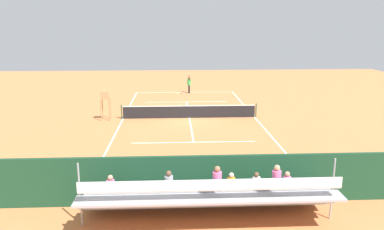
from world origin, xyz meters
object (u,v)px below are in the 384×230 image
bleacher_stand (209,196)px  tennis_player (189,83)px  tennis_ball_near (196,96)px  courtside_bench (256,181)px  equipment_bag (207,192)px  tennis_racket (178,94)px  tennis_net (189,112)px  umpire_chair (105,103)px

bleacher_stand → tennis_player: 25.90m
tennis_player → tennis_ball_near: 2.31m
courtside_bench → equipment_bag: courtside_bench is taller
tennis_racket → tennis_ball_near: tennis_ball_near is taller
tennis_net → tennis_ball_near: (-1.02, -8.55, -0.47)m
umpire_chair → courtside_bench: size_ratio=1.19×
tennis_net → tennis_ball_near: 8.63m
tennis_net → bleacher_stand: size_ratio=1.14×
courtside_bench → tennis_ball_near: (1.21, -21.83, -0.53)m
bleacher_stand → courtside_bench: bearing=-136.5°
tennis_net → umpire_chair: umpire_chair is taller
bleacher_stand → tennis_racket: bleacher_stand is taller
tennis_ball_near → tennis_player: bearing=-73.8°
tennis_racket → tennis_player: bearing=-162.7°
tennis_net → tennis_player: 10.58m
courtside_bench → tennis_player: (1.79, -23.83, 0.46)m
tennis_ball_near → tennis_racket: bearing=-44.4°
bleacher_stand → tennis_racket: size_ratio=15.51×
umpire_chair → tennis_player: (-6.64, -10.89, -0.30)m
tennis_net → tennis_player: (-0.44, -10.56, 0.51)m
tennis_net → tennis_racket: 10.25m
tennis_racket → tennis_ball_near: bearing=135.6°
equipment_bag → tennis_racket: 23.63m
courtside_bench → tennis_racket: size_ratio=3.08×
equipment_bag → tennis_ball_near: size_ratio=13.64×
umpire_chair → equipment_bag: 14.58m
tennis_ball_near → equipment_bag: bearing=87.7°
umpire_chair → tennis_racket: size_ratio=3.66×
umpire_chair → tennis_ball_near: (-7.22, -8.88, -1.28)m
tennis_net → courtside_bench: bearing=99.5°
equipment_bag → tennis_racket: (0.82, -23.61, -0.16)m
courtside_bench → tennis_racket: bearing=-83.0°
umpire_chair → courtside_bench: 15.46m
tennis_net → tennis_ball_near: bearing=-96.8°
tennis_net → courtside_bench: (-2.22, 13.27, 0.06)m
tennis_player → tennis_ball_near: bearing=106.2°
tennis_ball_near → courtside_bench: bearing=93.2°
bleacher_stand → tennis_ball_near: size_ratio=137.27×
tennis_ball_near → bleacher_stand: bearing=87.7°
umpire_chair → equipment_bag: umpire_chair is taller
tennis_net → equipment_bag: 13.40m
umpire_chair → tennis_racket: bearing=-117.6°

